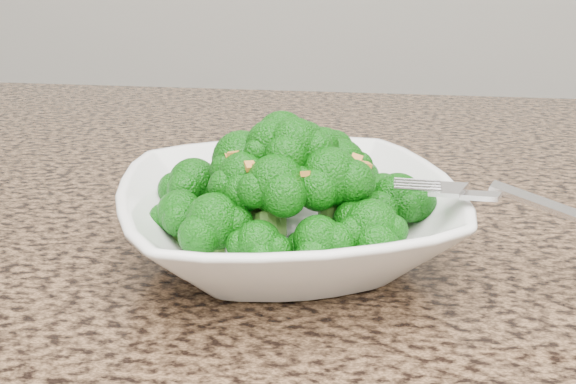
# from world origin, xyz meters

# --- Properties ---
(granite_counter) EXTENTS (1.64, 1.04, 0.03)m
(granite_counter) POSITION_xyz_m (0.00, 0.30, 0.89)
(granite_counter) COLOR brown
(granite_counter) RESTS_ON cabinet
(bowl) EXTENTS (0.29, 0.29, 0.06)m
(bowl) POSITION_xyz_m (0.04, 0.27, 0.93)
(bowl) COLOR white
(bowl) RESTS_ON granite_counter
(broccoli_pile) EXTENTS (0.21, 0.21, 0.07)m
(broccoli_pile) POSITION_xyz_m (0.04, 0.27, 0.99)
(broccoli_pile) COLOR #0E620B
(broccoli_pile) RESTS_ON bowl
(garlic_topping) EXTENTS (0.12, 0.12, 0.01)m
(garlic_topping) POSITION_xyz_m (0.04, 0.27, 1.03)
(garlic_topping) COLOR orange
(garlic_topping) RESTS_ON broccoli_pile
(fork) EXTENTS (0.20, 0.10, 0.01)m
(fork) POSITION_xyz_m (0.17, 0.24, 0.96)
(fork) COLOR silver
(fork) RESTS_ON bowl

